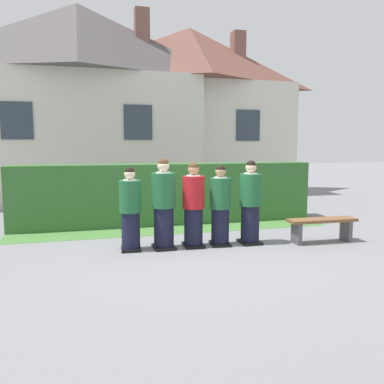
{
  "coord_description": "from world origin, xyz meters",
  "views": [
    {
      "loc": [
        -1.91,
        -7.13,
        1.94
      ],
      "look_at": [
        0.0,
        0.0,
        1.05
      ],
      "focal_mm": 36.89,
      "sensor_mm": 36.0,
      "label": 1
    }
  ],
  "objects_px": {
    "student_front_row_1": "(164,206)",
    "student_front_row_4": "(250,204)",
    "student_front_row_0": "(130,211)",
    "student_in_red_blazer": "(193,207)",
    "wooden_bench": "(322,225)",
    "student_front_row_3": "(220,207)"
  },
  "relations": [
    {
      "from": "student_front_row_0",
      "to": "student_in_red_blazer",
      "type": "height_order",
      "value": "student_in_red_blazer"
    },
    {
      "from": "wooden_bench",
      "to": "student_in_red_blazer",
      "type": "bearing_deg",
      "value": 172.1
    },
    {
      "from": "student_front_row_0",
      "to": "student_in_red_blazer",
      "type": "relative_size",
      "value": 0.96
    },
    {
      "from": "student_front_row_4",
      "to": "student_front_row_0",
      "type": "bearing_deg",
      "value": 177.52
    },
    {
      "from": "student_front_row_0",
      "to": "wooden_bench",
      "type": "xyz_separation_m",
      "value": [
        3.74,
        -0.4,
        -0.38
      ]
    },
    {
      "from": "student_front_row_0",
      "to": "student_front_row_3",
      "type": "relative_size",
      "value": 0.99
    },
    {
      "from": "student_front_row_1",
      "to": "student_front_row_4",
      "type": "height_order",
      "value": "student_front_row_1"
    },
    {
      "from": "student_front_row_1",
      "to": "student_front_row_4",
      "type": "bearing_deg",
      "value": -2.06
    },
    {
      "from": "student_front_row_0",
      "to": "student_in_red_blazer",
      "type": "bearing_deg",
      "value": -2.21
    },
    {
      "from": "student_front_row_0",
      "to": "student_in_red_blazer",
      "type": "distance_m",
      "value": 1.19
    },
    {
      "from": "student_in_red_blazer",
      "to": "wooden_bench",
      "type": "bearing_deg",
      "value": -7.9
    },
    {
      "from": "student_front_row_0",
      "to": "student_front_row_1",
      "type": "height_order",
      "value": "student_front_row_1"
    },
    {
      "from": "student_front_row_1",
      "to": "student_front_row_3",
      "type": "height_order",
      "value": "student_front_row_1"
    },
    {
      "from": "student_front_row_0",
      "to": "wooden_bench",
      "type": "relative_size",
      "value": 1.09
    },
    {
      "from": "student_front_row_0",
      "to": "wooden_bench",
      "type": "distance_m",
      "value": 3.78
    },
    {
      "from": "student_front_row_3",
      "to": "wooden_bench",
      "type": "distance_m",
      "value": 2.09
    },
    {
      "from": "student_front_row_4",
      "to": "wooden_bench",
      "type": "xyz_separation_m",
      "value": [
        1.42,
        -0.3,
        -0.43
      ]
    },
    {
      "from": "student_front_row_4",
      "to": "wooden_bench",
      "type": "distance_m",
      "value": 1.51
    },
    {
      "from": "student_in_red_blazer",
      "to": "student_front_row_3",
      "type": "height_order",
      "value": "student_in_red_blazer"
    },
    {
      "from": "student_front_row_3",
      "to": "wooden_bench",
      "type": "relative_size",
      "value": 1.1
    },
    {
      "from": "student_front_row_0",
      "to": "student_front_row_1",
      "type": "relative_size",
      "value": 0.91
    },
    {
      "from": "student_in_red_blazer",
      "to": "student_front_row_3",
      "type": "xyz_separation_m",
      "value": [
        0.53,
        -0.03,
        -0.03
      ]
    }
  ]
}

